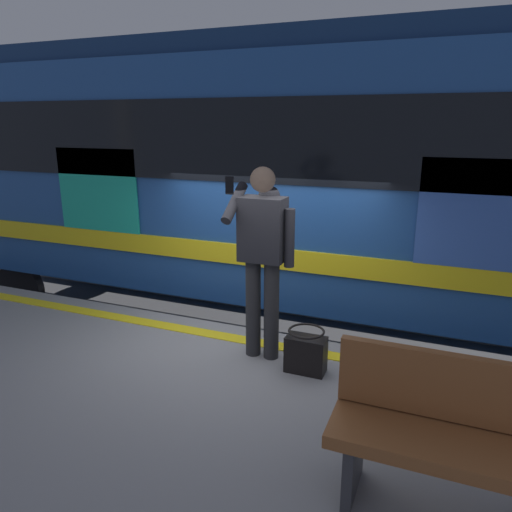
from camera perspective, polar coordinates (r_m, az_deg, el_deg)
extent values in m
plane|color=#3D3D3F|center=(5.63, -0.33, -17.43)|extent=(23.97, 23.97, 0.00)
cube|color=yellow|center=(4.92, -1.69, -9.91)|extent=(13.84, 0.16, 0.01)
cube|color=slate|center=(6.63, 3.95, -11.22)|extent=(18.35, 0.08, 0.16)
cube|color=slate|center=(7.88, 7.24, -6.76)|extent=(18.35, 0.08, 0.16)
cube|color=#1E478C|center=(6.66, 5.34, 9.62)|extent=(12.82, 2.89, 2.85)
cube|color=navy|center=(6.68, 5.71, 22.94)|extent=(12.56, 2.66, 0.24)
cube|color=black|center=(5.25, 0.70, 13.52)|extent=(12.17, 0.03, 0.90)
cube|color=yellow|center=(5.45, 0.66, -0.10)|extent=(12.17, 0.03, 0.24)
cube|color=#3359B2|center=(4.96, 25.62, 4.37)|extent=(1.20, 0.02, 1.05)
cube|color=#19A58C|center=(6.46, -18.35, 7.43)|extent=(1.20, 0.02, 1.05)
cylinder|color=black|center=(8.37, -26.15, -3.30)|extent=(0.84, 0.12, 0.84)
cylinder|color=black|center=(9.97, -16.39, 0.58)|extent=(0.84, 0.12, 0.84)
cylinder|color=#262628|center=(4.40, 1.85, -6.51)|extent=(0.14, 0.14, 0.93)
cylinder|color=#262628|center=(4.46, -0.33, -6.18)|extent=(0.14, 0.14, 0.93)
cube|color=black|center=(4.21, 0.79, 3.19)|extent=(0.40, 0.24, 0.57)
sphere|color=black|center=(4.30, 1.58, 7.07)|extent=(0.20, 0.20, 0.20)
sphere|color=tan|center=(4.13, 0.81, 9.09)|extent=(0.22, 0.22, 0.22)
cylinder|color=black|center=(4.14, 4.01, 2.13)|extent=(0.09, 0.09, 0.51)
cylinder|color=black|center=(4.18, -2.56, 6.37)|extent=(0.09, 0.42, 0.33)
cube|color=black|center=(4.06, -3.18, 8.38)|extent=(0.07, 0.02, 0.15)
cube|color=black|center=(4.31, 5.94, -11.58)|extent=(0.35, 0.19, 0.33)
torus|color=black|center=(4.21, 6.03, -8.88)|extent=(0.32, 0.32, 0.02)
cube|color=brown|center=(2.96, 23.51, -20.41)|extent=(1.44, 0.44, 0.08)
cube|color=brown|center=(2.99, 24.01, -14.41)|extent=(1.44, 0.06, 0.40)
cube|color=#333338|center=(3.11, 11.54, -22.52)|extent=(0.06, 0.40, 0.45)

